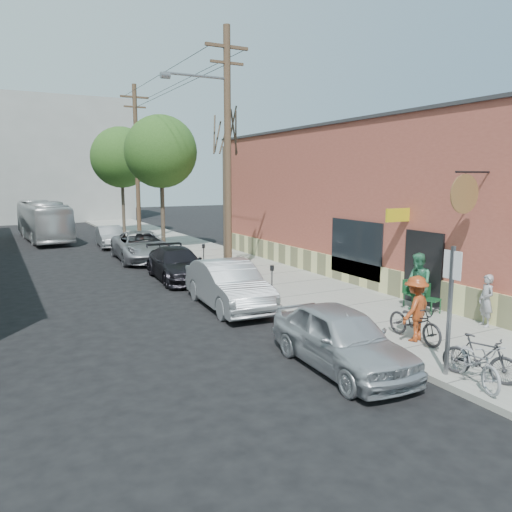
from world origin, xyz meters
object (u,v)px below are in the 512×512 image
tree_leafy_far (121,158)px  car_3 (142,246)px  patron_grey (486,300)px  cyclist (416,308)px  parked_bike_a (480,358)px  bus (43,221)px  car_0 (341,338)px  car_1 (229,285)px  tree_bare (226,212)px  patio_chair_a (413,294)px  tree_leafy_mid (161,152)px  utility_pole_near (226,150)px  patron_green (418,284)px  sign_post (450,299)px  patio_chair_b (431,299)px  parking_meter_far (204,253)px  parked_bike_b (475,362)px  car_4 (110,237)px  parking_meter_near (272,277)px

tree_leafy_far → car_3: tree_leafy_far is taller
patron_grey → cyclist: bearing=-69.1°
parked_bike_a → bus: bearing=78.7°
car_0 → car_1: bearing=93.1°
tree_bare → patron_grey: bearing=-72.0°
tree_bare → patio_chair_a: 8.70m
tree_bare → tree_leafy_far: size_ratio=0.69×
tree_leafy_mid → car_1: 14.49m
utility_pole_near → patron_green: bearing=-67.7°
sign_post → patio_chair_b: size_ratio=3.18×
parking_meter_far → patron_grey: 12.23m
sign_post → parked_bike_b: (0.13, -0.60, -1.21)m
patio_chair_b → car_1: car_1 is taller
tree_bare → tree_leafy_mid: (-0.00, 8.90, 2.90)m
patron_grey → patio_chair_b: bearing=-149.3°
car_1 → car_4: size_ratio=1.19×
utility_pole_near → tree_leafy_far: size_ratio=1.26×
patron_grey → parking_meter_near: bearing=-122.8°
utility_pole_near → patio_chair_a: bearing=-62.3°
parking_meter_near → patron_green: 4.74m
parking_meter_near → car_0: size_ratio=0.29×
car_4 → bus: bus is taller
tree_bare → parked_bike_a: bearing=-90.1°
sign_post → utility_pole_near: (0.04, 11.33, 3.58)m
tree_leafy_mid → parked_bike_a: (-0.03, -21.73, -5.17)m
utility_pole_near → tree_leafy_mid: 9.92m
car_4 → patio_chair_a: bearing=-70.4°
car_1 → tree_bare: bearing=70.1°
parking_meter_far → tree_bare: (0.55, -1.24, 1.91)m
sign_post → car_4: sign_post is taller
tree_leafy_mid → car_3: tree_leafy_mid is taller
patron_green → parked_bike_b: 5.41m
parked_bike_b → car_3: car_3 is taller
parking_meter_far → bus: (-5.17, 16.73, 0.38)m
sign_post → parked_bike_a: 1.38m
sign_post → car_4: (-1.93, 24.68, -1.18)m
patron_grey → bus: 29.74m
tree_bare → patio_chair_a: tree_bare is taller
tree_leafy_mid → car_0: tree_leafy_mid is taller
cyclist → parked_bike_a: size_ratio=1.09×
patio_chair_a → bus: (-8.87, 25.75, 0.77)m
patron_green → parked_bike_a: bearing=-9.0°
parked_bike_a → car_0: size_ratio=0.37×
tree_bare → parked_bike_b: bearing=-91.4°
parked_bike_b → parking_meter_far: bearing=111.0°
utility_pole_near → patio_chair_a: utility_pole_near is taller
cyclist → car_4: bearing=-100.8°
parked_bike_a → car_1: car_1 is taller
car_3 → patio_chair_b: bearing=-67.6°
car_0 → bus: size_ratio=0.44×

